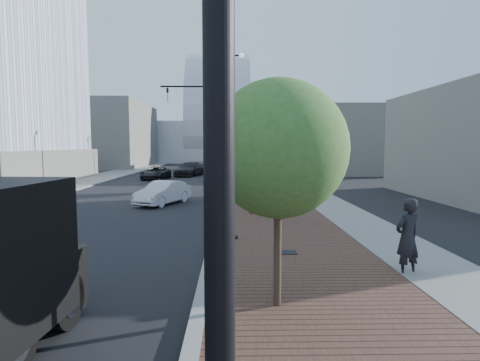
{
  "coord_description": "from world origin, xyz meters",
  "views": [
    {
      "loc": [
        0.66,
        -4.0,
        3.41
      ],
      "look_at": [
        1.0,
        12.0,
        2.0
      ],
      "focal_mm": 29.89,
      "sensor_mm": 36.0,
      "label": 1
    }
  ],
  "objects": [
    {
      "name": "sidewalk",
      "position": [
        3.5,
        40.0,
        0.06
      ],
      "size": [
        7.0,
        140.0,
        0.12
      ],
      "primitive_type": "cube",
      "color": "#4C2D23",
      "rests_on": "ground"
    },
    {
      "name": "concrete_strip",
      "position": [
        6.2,
        40.0,
        0.07
      ],
      "size": [
        2.4,
        140.0,
        0.13
      ],
      "primitive_type": "cube",
      "color": "slate",
      "rests_on": "ground"
    },
    {
      "name": "curb",
      "position": [
        0.0,
        40.0,
        0.07
      ],
      "size": [
        0.3,
        140.0,
        0.14
      ],
      "primitive_type": "cube",
      "color": "gray",
      "rests_on": "ground"
    },
    {
      "name": "west_sidewalk",
      "position": [
        -13.0,
        40.0,
        0.06
      ],
      "size": [
        4.0,
        140.0,
        0.12
      ],
      "primitive_type": "cube",
      "color": "slate",
      "rests_on": "ground"
    },
    {
      "name": "white_sedan",
      "position": [
        -3.3,
        19.05,
        0.68
      ],
      "size": [
        2.97,
        4.33,
        1.35
      ],
      "primitive_type": "imported",
      "rotation": [
        0.0,
        0.0,
        -0.42
      ],
      "color": "silver",
      "rests_on": "ground"
    },
    {
      "name": "dark_car_mid",
      "position": [
        -6.97,
        36.21,
        0.64
      ],
      "size": [
        2.66,
        4.82,
        1.28
      ],
      "primitive_type": "imported",
      "rotation": [
        0.0,
        0.0,
        -0.12
      ],
      "color": "black",
      "rests_on": "ground"
    },
    {
      "name": "dark_car_far",
      "position": [
        -4.05,
        40.55,
        0.77
      ],
      "size": [
        3.4,
        5.69,
        1.54
      ],
      "primitive_type": "imported",
      "rotation": [
        0.0,
        0.0,
        -0.25
      ],
      "color": "black",
      "rests_on": "ground"
    },
    {
      "name": "pedestrian",
      "position": [
        5.21,
        6.05,
        1.03
      ],
      "size": [
        0.89,
        0.76,
        2.06
      ],
      "primitive_type": "imported",
      "rotation": [
        0.0,
        0.0,
        3.57
      ],
      "color": "black",
      "rests_on": "ground"
    },
    {
      "name": "streetlight_1",
      "position": [
        0.49,
        10.0,
        4.34
      ],
      "size": [
        1.44,
        0.56,
        9.21
      ],
      "color": "black",
      "rests_on": "ground"
    },
    {
      "name": "streetlight_2",
      "position": [
        0.6,
        22.0,
        4.82
      ],
      "size": [
        1.72,
        0.56,
        9.28
      ],
      "color": "black",
      "rests_on": "ground"
    },
    {
      "name": "streetlight_3",
      "position": [
        0.49,
        34.0,
        4.34
      ],
      "size": [
        1.44,
        0.56,
        9.21
      ],
      "color": "black",
      "rests_on": "ground"
    },
    {
      "name": "streetlight_4",
      "position": [
        0.6,
        46.0,
        4.82
      ],
      "size": [
        1.72,
        0.56,
        9.28
      ],
      "color": "black",
      "rests_on": "ground"
    },
    {
      "name": "traffic_mast",
      "position": [
        -0.3,
        25.0,
        4.98
      ],
      "size": [
        5.09,
        0.2,
        8.0
      ],
      "color": "black",
      "rests_on": "ground"
    },
    {
      "name": "tree_0",
      "position": [
        1.65,
        4.02,
        3.34
      ],
      "size": [
        2.8,
        2.8,
        4.75
      ],
      "color": "#382619",
      "rests_on": "ground"
    },
    {
      "name": "tree_1",
      "position": [
        1.65,
        15.02,
        3.53
      ],
      "size": [
        2.36,
        2.31,
        4.7
      ],
      "color": "#382619",
      "rests_on": "ground"
    },
    {
      "name": "tree_2",
      "position": [
        1.65,
        27.02,
        3.71
      ],
      "size": [
        2.53,
        2.51,
        4.97
      ],
      "color": "#382619",
      "rests_on": "ground"
    },
    {
      "name": "tree_3",
      "position": [
        1.65,
        39.02,
        3.99
      ],
      "size": [
        2.84,
        2.84,
        5.42
      ],
      "color": "#382619",
      "rests_on": "ground"
    },
    {
      "name": "convention_center",
      "position": [
        -2.0,
        85.0,
        6.0
      ],
      "size": [
        50.0,
        30.0,
        50.0
      ],
      "color": "#AAADB4",
      "rests_on": "ground"
    },
    {
      "name": "commercial_block_nw",
      "position": [
        -20.0,
        60.0,
        5.0
      ],
      "size": [
        14.0,
        20.0,
        10.0
      ],
      "primitive_type": "cube",
      "color": "slate",
      "rests_on": "ground"
    },
    {
      "name": "commercial_block_ne",
      "position": [
        16.0,
        50.0,
        4.0
      ],
      "size": [
        12.0,
        22.0,
        8.0
      ],
      "primitive_type": "cube",
      "color": "#625F58",
      "rests_on": "ground"
    },
    {
      "name": "utility_cover_1",
      "position": [
        2.4,
        8.0,
        0.13
      ],
      "size": [
        0.5,
        0.5,
        0.02
      ],
      "primitive_type": "cube",
      "color": "black",
      "rests_on": "sidewalk"
    },
    {
      "name": "utility_cover_2",
      "position": [
        2.4,
        19.0,
        0.13
      ],
      "size": [
        0.5,
        0.5,
        0.02
      ],
      "primitive_type": "cube",
      "color": "black",
      "rests_on": "sidewalk"
    }
  ]
}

